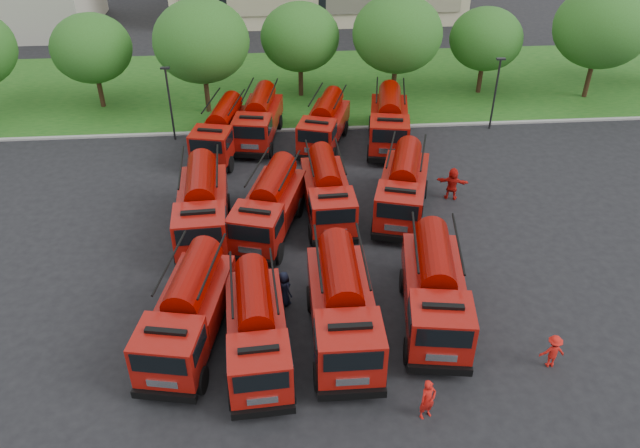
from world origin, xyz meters
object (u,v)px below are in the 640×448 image
Objects in this scene: fire_truck_3 at (435,289)px; firefighter_1 at (322,372)px; fire_truck_8 at (222,131)px; fire_truck_9 at (259,119)px; fire_truck_6 at (327,192)px; firefighter_3 at (549,365)px; fire_truck_2 at (343,306)px; firefighter_0 at (425,416)px; firefighter_5 at (450,198)px; fire_truck_0 at (188,312)px; fire_truck_5 at (269,206)px; fire_truck_1 at (257,329)px; fire_truck_7 at (403,187)px; firefighter_4 at (285,303)px; fire_truck_10 at (324,123)px; fire_truck_4 at (202,206)px; firefighter_2 at (443,354)px; fire_truck_11 at (389,121)px.

fire_truck_3 is 4.76× the size of firefighter_1.
fire_truck_9 is at bearing 47.74° from fire_truck_8.
firefighter_3 is (8.15, -11.83, -1.56)m from fire_truck_6.
fire_truck_2 is 4.15× the size of firefighter_0.
firefighter_5 reaches higher than firefighter_3.
fire_truck_5 is at bearing 77.69° from fire_truck_0.
fire_truck_7 is at bearing 49.05° from fire_truck_1.
firefighter_4 is 0.90× the size of firefighter_5.
fire_truck_8 is 1.02× the size of fire_truck_10.
fire_truck_4 is at bearing -172.32° from fire_truck_6.
fire_truck_4 is at bearing 128.10° from fire_truck_2.
firefighter_1 is at bearing 123.44° from firefighter_0.
fire_truck_2 is 8.82m from firefighter_3.
fire_truck_8 is (0.51, 9.23, -0.15)m from fire_truck_4.
firefighter_2 is at bearing -155.99° from firefighter_4.
firefighter_1 is at bearing 102.49° from firefighter_2.
fire_truck_10 is at bearing 128.53° from fire_truck_7.
firefighter_1 is at bearing -1.48° from firefighter_3.
fire_truck_1 is 12.11m from firefighter_3.
fire_truck_1 is 3.93× the size of firefighter_4.
fire_truck_10 is 21.99m from firefighter_3.
fire_truck_11 is (5.03, 18.06, -0.08)m from fire_truck_2.
firefighter_5 reaches higher than firefighter_1.
firefighter_1 is at bearing -73.17° from fire_truck_9.
fire_truck_0 is at bearing 177.96° from fire_truck_2.
firefighter_0 is at bearing -55.93° from fire_truck_8.
fire_truck_1 is 3.84× the size of firefighter_0.
fire_truck_1 is at bearing -75.51° from fire_truck_4.
fire_truck_9 reaches higher than fire_truck_10.
fire_truck_7 is 1.07× the size of fire_truck_10.
firefighter_3 is (5.63, 2.12, 0.00)m from firefighter_0.
fire_truck_3 reaches higher than firefighter_0.
fire_truck_4 reaches higher than fire_truck_1.
fire_truck_6 is 14.27m from firefighter_0.
fire_truck_6 is (0.18, 9.53, -0.17)m from fire_truck_2.
firefighter_1 is (-5.40, -11.56, -1.63)m from fire_truck_7.
fire_truck_4 is 1.01× the size of fire_truck_7.
fire_truck_9 is at bearing 109.57° from fire_truck_5.
fire_truck_9 is (-0.00, 20.15, -0.01)m from fire_truck_1.
fire_truck_1 is (2.85, -1.14, -0.08)m from fire_truck_0.
fire_truck_2 is 3.85× the size of firefighter_5.
fire_truck_8 is at bearing 34.13° from firefighter_2.
fire_truck_11 is 20.98m from firefighter_1.
fire_truck_0 is 1.06× the size of fire_truck_8.
fire_truck_2 is at bearing -14.86° from firefighter_3.
fire_truck_7 is (4.37, 9.60, -0.10)m from fire_truck_2.
fire_truck_9 is 1.02× the size of fire_truck_10.
firefighter_3 is at bearing -10.53° from fire_truck_1.
fire_truck_3 reaches higher than firefighter_4.
fire_truck_5 is 9.81m from fire_truck_8.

